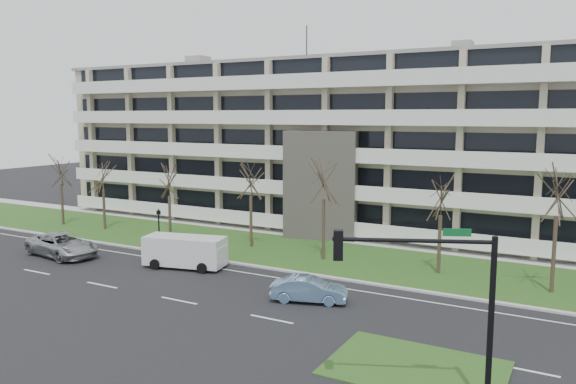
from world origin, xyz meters
The scene contains 19 objects.
ground centered at (0.00, 0.00, 0.00)m, with size 160.00×160.00×0.00m, color black.
grass_verge centered at (0.00, 13.00, 0.03)m, with size 90.00×10.00×0.06m, color #33541C.
curb centered at (0.00, 8.00, 0.06)m, with size 90.00×0.35×0.12m, color #B2B2AD.
sidewalk centered at (0.00, 18.50, 0.04)m, with size 90.00×2.00×0.08m, color #B2B2AD.
grass_median centered at (14.00, -2.00, 0.03)m, with size 7.00×5.00×0.06m, color #33541C.
lane_edge_line centered at (0.00, 6.50, 0.01)m, with size 90.00×0.12×0.01m, color white.
apartment_building centered at (-0.01, 25.32, 7.61)m, with size 60.50×15.10×18.75m.
silver_pickup centered at (-13.99, 3.71, 0.85)m, with size 2.83×6.15×1.71m, color #A1A3A8.
blue_sedan centered at (6.43, 3.36, 0.69)m, with size 1.47×4.22×1.39m, color #7BA6D6.
white_van centered at (-4.05, 5.65, 1.28)m, with size 5.80×3.17×2.13m.
traffic_signal centered at (15.43, -4.87, 4.21)m, with size 5.21×2.46×6.50m.
pedestrian_signal centered at (-10.18, 9.88, 1.86)m, with size 0.28×0.23×2.92m.
tree_0 centered at (-23.79, 11.88, 5.38)m, with size 3.46×3.46×6.92m.
tree_1 centered at (-18.69, 12.22, 5.15)m, with size 3.31×3.31×6.63m.
tree_2 centered at (-10.75, 11.87, 5.07)m, with size 3.26×3.26×6.52m.
tree_3 centered at (-3.36, 12.78, 5.67)m, with size 3.64×3.64×7.29m.
tree_4 centered at (3.26, 11.98, 6.10)m, with size 3.92×3.92×7.84m.
tree_5 centered at (11.38, 12.35, 5.37)m, with size 3.45×3.45×6.91m.
tree_6 centered at (18.15, 11.51, 6.34)m, with size 4.07×4.07×8.15m.
Camera 1 is at (19.87, -23.55, 10.27)m, focal length 35.00 mm.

